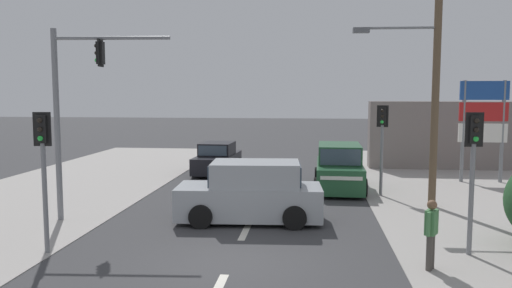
{
  "coord_description": "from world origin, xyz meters",
  "views": [
    {
      "loc": [
        1.87,
        -11.38,
        4.01
      ],
      "look_at": [
        0.17,
        4.0,
        2.44
      ],
      "focal_mm": 35.0,
      "sensor_mm": 36.0,
      "label": 1
    }
  ],
  "objects_px": {
    "pedestal_signal_right_kerb": "(473,159)",
    "shopping_plaza_sign": "(483,117)",
    "traffic_signal_mast": "(73,99)",
    "suv_kerbside_parked": "(251,194)",
    "pedestrian_at_kerb": "(431,231)",
    "sedan_receding_far": "(217,159)",
    "pedestal_signal_far_median": "(382,135)",
    "suv_oncoming_near": "(339,168)",
    "utility_pole_midground_right": "(432,73)",
    "pedestal_signal_left_kerb": "(43,158)"
  },
  "relations": [
    {
      "from": "utility_pole_midground_right",
      "to": "traffic_signal_mast",
      "type": "bearing_deg",
      "value": -164.69
    },
    {
      "from": "suv_kerbside_parked",
      "to": "pedestal_signal_far_median",
      "type": "bearing_deg",
      "value": 43.83
    },
    {
      "from": "shopping_plaza_sign",
      "to": "suv_kerbside_parked",
      "type": "height_order",
      "value": "shopping_plaza_sign"
    },
    {
      "from": "utility_pole_midground_right",
      "to": "pedestal_signal_far_median",
      "type": "bearing_deg",
      "value": 128.38
    },
    {
      "from": "traffic_signal_mast",
      "to": "suv_kerbside_parked",
      "type": "xyz_separation_m",
      "value": [
        5.5,
        0.48,
        -2.95
      ]
    },
    {
      "from": "pedestal_signal_far_median",
      "to": "shopping_plaza_sign",
      "type": "xyz_separation_m",
      "value": [
        4.93,
        3.6,
        0.57
      ]
    },
    {
      "from": "sedan_receding_far",
      "to": "pedestrian_at_kerb",
      "type": "height_order",
      "value": "pedestrian_at_kerb"
    },
    {
      "from": "suv_oncoming_near",
      "to": "pedestal_signal_far_median",
      "type": "bearing_deg",
      "value": -38.78
    },
    {
      "from": "pedestrian_at_kerb",
      "to": "pedestal_signal_right_kerb",
      "type": "bearing_deg",
      "value": 44.38
    },
    {
      "from": "pedestal_signal_right_kerb",
      "to": "pedestrian_at_kerb",
      "type": "height_order",
      "value": "pedestal_signal_right_kerb"
    },
    {
      "from": "shopping_plaza_sign",
      "to": "suv_kerbside_parked",
      "type": "relative_size",
      "value": 0.99
    },
    {
      "from": "pedestal_signal_far_median",
      "to": "shopping_plaza_sign",
      "type": "relative_size",
      "value": 0.77
    },
    {
      "from": "shopping_plaza_sign",
      "to": "suv_oncoming_near",
      "type": "relative_size",
      "value": 1.01
    },
    {
      "from": "pedestal_signal_left_kerb",
      "to": "shopping_plaza_sign",
      "type": "height_order",
      "value": "shopping_plaza_sign"
    },
    {
      "from": "pedestal_signal_far_median",
      "to": "pedestrian_at_kerb",
      "type": "bearing_deg",
      "value": -90.21
    },
    {
      "from": "pedestal_signal_left_kerb",
      "to": "suv_kerbside_parked",
      "type": "bearing_deg",
      "value": 38.14
    },
    {
      "from": "traffic_signal_mast",
      "to": "suv_oncoming_near",
      "type": "bearing_deg",
      "value": 35.71
    },
    {
      "from": "pedestal_signal_far_median",
      "to": "sedan_receding_far",
      "type": "xyz_separation_m",
      "value": [
        -7.44,
        4.96,
        -1.71
      ]
    },
    {
      "from": "suv_kerbside_parked",
      "to": "pedestrian_at_kerb",
      "type": "xyz_separation_m",
      "value": [
        4.57,
        -3.92,
        0.04
      ]
    },
    {
      "from": "utility_pole_midground_right",
      "to": "suv_kerbside_parked",
      "type": "relative_size",
      "value": 1.88
    },
    {
      "from": "traffic_signal_mast",
      "to": "pedestal_signal_far_median",
      "type": "relative_size",
      "value": 1.69
    },
    {
      "from": "suv_kerbside_parked",
      "to": "traffic_signal_mast",
      "type": "bearing_deg",
      "value": -175.04
    },
    {
      "from": "pedestal_signal_right_kerb",
      "to": "sedan_receding_far",
      "type": "height_order",
      "value": "pedestal_signal_right_kerb"
    },
    {
      "from": "traffic_signal_mast",
      "to": "pedestal_signal_far_median",
      "type": "bearing_deg",
      "value": 25.85
    },
    {
      "from": "pedestal_signal_right_kerb",
      "to": "traffic_signal_mast",
      "type": "bearing_deg",
      "value": 168.73
    },
    {
      "from": "sedan_receding_far",
      "to": "suv_oncoming_near",
      "type": "distance_m",
      "value": 6.96
    },
    {
      "from": "pedestal_signal_left_kerb",
      "to": "pedestrian_at_kerb",
      "type": "xyz_separation_m",
      "value": [
        9.3,
        -0.2,
        -1.49
      ]
    },
    {
      "from": "pedestal_signal_right_kerb",
      "to": "shopping_plaza_sign",
      "type": "distance_m",
      "value": 11.4
    },
    {
      "from": "suv_oncoming_near",
      "to": "pedestal_signal_right_kerb",
      "type": "bearing_deg",
      "value": -71.93
    },
    {
      "from": "traffic_signal_mast",
      "to": "suv_kerbside_parked",
      "type": "height_order",
      "value": "traffic_signal_mast"
    },
    {
      "from": "suv_kerbside_parked",
      "to": "suv_oncoming_near",
      "type": "height_order",
      "value": "same"
    },
    {
      "from": "pedestal_signal_left_kerb",
      "to": "pedestal_signal_far_median",
      "type": "distance_m",
      "value": 12.38
    },
    {
      "from": "pedestal_signal_right_kerb",
      "to": "shopping_plaza_sign",
      "type": "bearing_deg",
      "value": 70.8
    },
    {
      "from": "traffic_signal_mast",
      "to": "suv_kerbside_parked",
      "type": "bearing_deg",
      "value": 4.96
    },
    {
      "from": "pedestal_signal_far_median",
      "to": "suv_kerbside_parked",
      "type": "height_order",
      "value": "pedestal_signal_far_median"
    },
    {
      "from": "utility_pole_midground_right",
      "to": "sedan_receding_far",
      "type": "relative_size",
      "value": 2.02
    },
    {
      "from": "pedestal_signal_left_kerb",
      "to": "pedestal_signal_far_median",
      "type": "xyz_separation_m",
      "value": [
        9.33,
        8.13,
        0.0
      ]
    },
    {
      "from": "pedestal_signal_left_kerb",
      "to": "pedestal_signal_far_median",
      "type": "relative_size",
      "value": 1.0
    },
    {
      "from": "shopping_plaza_sign",
      "to": "sedan_receding_far",
      "type": "distance_m",
      "value": 12.65
    },
    {
      "from": "suv_kerbside_parked",
      "to": "suv_oncoming_near",
      "type": "relative_size",
      "value": 1.01
    },
    {
      "from": "pedestal_signal_left_kerb",
      "to": "suv_oncoming_near",
      "type": "xyz_separation_m",
      "value": [
        7.78,
        9.38,
        -1.53
      ]
    },
    {
      "from": "pedestal_signal_right_kerb",
      "to": "pedestal_signal_far_median",
      "type": "xyz_separation_m",
      "value": [
        -1.18,
        7.15,
        0.0
      ]
    },
    {
      "from": "traffic_signal_mast",
      "to": "shopping_plaza_sign",
      "type": "height_order",
      "value": "traffic_signal_mast"
    },
    {
      "from": "pedestal_signal_right_kerb",
      "to": "pedestrian_at_kerb",
      "type": "relative_size",
      "value": 2.18
    },
    {
      "from": "pedestal_signal_right_kerb",
      "to": "pedestal_signal_far_median",
      "type": "distance_m",
      "value": 7.24
    },
    {
      "from": "shopping_plaza_sign",
      "to": "pedestal_signal_left_kerb",
      "type": "bearing_deg",
      "value": -140.54
    },
    {
      "from": "suv_oncoming_near",
      "to": "utility_pole_midground_right",
      "type": "bearing_deg",
      "value": -45.56
    },
    {
      "from": "pedestal_signal_right_kerb",
      "to": "pedestal_signal_far_median",
      "type": "height_order",
      "value": "same"
    },
    {
      "from": "utility_pole_midground_right",
      "to": "traffic_signal_mast",
      "type": "relative_size",
      "value": 1.45
    },
    {
      "from": "traffic_signal_mast",
      "to": "utility_pole_midground_right",
      "type": "bearing_deg",
      "value": 15.31
    }
  ]
}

